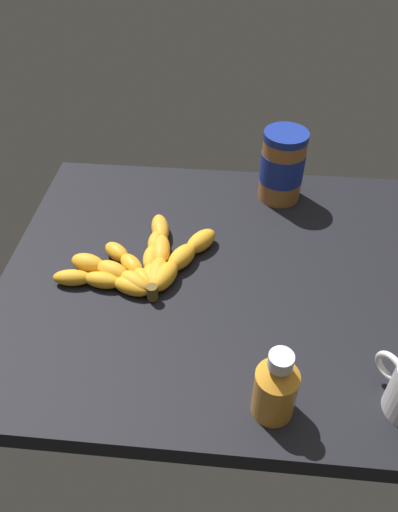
{
  "coord_description": "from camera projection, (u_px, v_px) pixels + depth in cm",
  "views": [
    {
      "loc": [
        -1.75,
        65.91,
        66.14
      ],
      "look_at": [
        4.39,
        0.64,
        4.78
      ],
      "focal_mm": 34.65,
      "sensor_mm": 36.0,
      "label": 1
    }
  ],
  "objects": [
    {
      "name": "ground_plane",
      "position": [
        222.0,
        281.0,
        0.95
      ],
      "size": [
        82.95,
        69.98,
        4.03
      ],
      "primitive_type": "cube",
      "color": "black"
    },
    {
      "name": "peanut_butter_jar",
      "position": [
        282.0,
        166.0,
        1.06
      ],
      "size": [
        9.38,
        9.38,
        15.95
      ],
      "color": "#9E602D",
      "rests_on": "ground_plane"
    },
    {
      "name": "honey_bottle",
      "position": [
        276.0,
        387.0,
        0.69
      ],
      "size": [
        6.22,
        6.22,
        13.17
      ],
      "color": "orange",
      "rests_on": "ground_plane"
    },
    {
      "name": "banana_bunch",
      "position": [
        144.0,
        263.0,
        0.93
      ],
      "size": [
        29.99,
        23.24,
        3.77
      ],
      "color": "gold",
      "rests_on": "ground_plane"
    }
  ]
}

